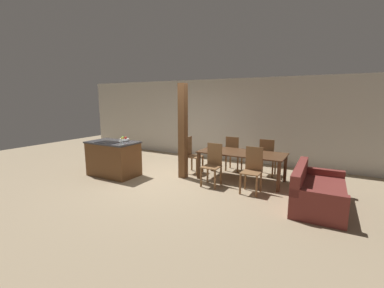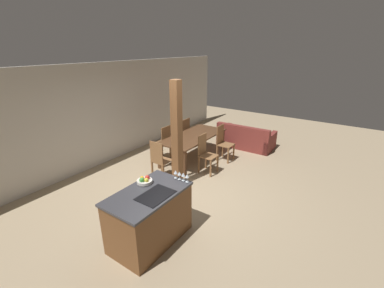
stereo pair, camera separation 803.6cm
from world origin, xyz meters
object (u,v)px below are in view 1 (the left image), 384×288
Objects in this scene: dining_chair_near_left at (213,164)px; dining_chair_near_right at (252,169)px; wine_glass_far at (125,140)px; dining_table at (242,155)px; wine_glass_near at (120,141)px; fruit_bowl at (124,139)px; wine_glass_end at (127,139)px; dining_chair_far_right at (267,157)px; timber_post at (183,132)px; couch at (317,193)px; kitchen_island at (114,158)px; dining_chair_far_left at (233,153)px; wine_glass_middle at (123,140)px; dining_chair_head_end at (192,154)px.

dining_chair_near_left and dining_chair_near_right have the same top height.
wine_glass_far is 2.95m from dining_table.
wine_glass_near is 3.03m from dining_table.
wine_glass_end is at bearing -37.92° from fruit_bowl.
dining_chair_far_right is at bearing 55.82° from dining_chair_near_left.
fruit_bowl is 0.12× the size of dining_table.
wine_glass_end is at bearing -152.14° from dining_table.
timber_post is (-0.94, 0.19, 0.70)m from dining_chair_near_left.
wine_glass_far is 4.45m from couch.
dining_chair_near_left is 1.00× the size of dining_chair_far_right.
dining_chair_far_right is 0.41× the size of timber_post.
wine_glass_far is at bearing 90.00° from wine_glass_near.
timber_post is (-1.89, -1.21, 0.70)m from dining_chair_far_right.
kitchen_island is 9.22× the size of wine_glass_near.
dining_chair_near_left is at bearing 23.21° from wine_glass_near.
dining_chair_far_right is 0.58× the size of couch.
wine_glass_near is 0.06× the size of timber_post.
fruit_bowl is 2.56m from dining_chair_near_left.
fruit_bowl reaches higher than kitchen_island.
wine_glass_near is at bearing -90.00° from wine_glass_end.
couch is (1.31, -1.54, -0.26)m from dining_chair_far_right.
wine_glass_near reaches higher than couch.
dining_chair_near_right and dining_chair_far_left have the same top height.
timber_post reaches higher than dining_table.
wine_glass_middle is (0.00, 0.08, 0.00)m from wine_glass_near.
dining_table is 1.22× the size of couch.
fruit_bowl is at bearing 126.35° from wine_glass_near.
dining_chair_far_right is (3.03, 2.13, -0.52)m from wine_glass_far.
wine_glass_end is (0.00, 0.25, 0.00)m from wine_glass_near.
dining_chair_near_left is (2.07, 0.64, -0.52)m from wine_glass_end.
dining_chair_near_left and dining_chair_far_left have the same top height.
kitchen_island is 0.90m from wine_glass_near.
dining_table is at bearing 19.85° from timber_post.
wine_glass_far is 3.02m from dining_chair_far_left.
dining_chair_far_left and dining_chair_head_end have the same top height.
dining_chair_far_left is at bearing 46.91° from wine_glass_middle.
dining_chair_far_left is at bearing 124.18° from dining_table.
dining_chair_near_right is 1.70m from dining_chair_far_left.
wine_glass_middle is at bearing 143.74° from dining_chair_head_end.
wine_glass_near is 0.16m from wine_glass_far.
wine_glass_middle is at bearing -149.35° from dining_table.
dining_chair_far_right is at bearing 35.17° from wine_glass_far.
fruit_bowl is 4.82m from couch.
dining_chair_near_left is (-0.48, -0.70, -0.12)m from dining_table.
dining_chair_far_right is at bearing 39.50° from couch.
wine_glass_middle is at bearing -90.00° from wine_glass_far.
dining_chair_far_right is (3.03, 2.22, -0.52)m from wine_glass_middle.
dining_chair_near_right is 2.04m from dining_chair_head_end.
dining_chair_head_end is 0.41× the size of timber_post.
dining_chair_head_end is (-0.96, 0.70, 0.00)m from dining_chair_near_left.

